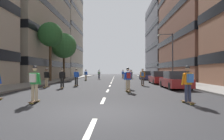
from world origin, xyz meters
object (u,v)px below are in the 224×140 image
(street_tree_mid, at_px, (50,35))
(streetlamp_right, at_px, (170,52))
(skater_1, at_px, (128,77))
(parked_car_mid, at_px, (175,81))
(street_tree_far, at_px, (64,46))
(skater_9, at_px, (143,76))
(skater_8, at_px, (188,82))
(skater_11, at_px, (76,76))
(skater_2, at_px, (99,74))
(skater_3, at_px, (128,78))
(skater_7, at_px, (34,82))
(skater_0, at_px, (62,77))
(parked_car_far, at_px, (146,76))
(skater_5, at_px, (47,77))
(skater_6, at_px, (132,74))
(skater_4, at_px, (86,74))
(skater_13, at_px, (130,74))
(parked_car_near, at_px, (159,78))
(skater_12, at_px, (123,74))

(street_tree_mid, height_order, streetlamp_right, street_tree_mid)
(skater_1, bearing_deg, parked_car_mid, 4.33)
(street_tree_far, xyz_separation_m, skater_9, (12.05, -14.24, -4.98))
(skater_8, relative_size, skater_11, 1.00)
(skater_2, xyz_separation_m, skater_3, (4.12, -22.50, 0.00))
(street_tree_mid, bearing_deg, skater_7, -73.42)
(street_tree_far, relative_size, skater_11, 4.56)
(skater_7, distance_m, skater_11, 10.76)
(skater_9, bearing_deg, streetlamp_right, 54.92)
(street_tree_mid, bearing_deg, skater_0, -66.02)
(streetlamp_right, relative_size, skater_3, 3.65)
(parked_car_far, height_order, skater_5, skater_5)
(skater_8, bearing_deg, skater_6, 90.56)
(streetlamp_right, height_order, skater_7, streetlamp_right)
(skater_1, height_order, skater_4, same)
(parked_car_mid, height_order, skater_11, skater_11)
(skater_8, relative_size, skater_13, 1.00)
(parked_car_near, height_order, street_tree_mid, street_tree_mid)
(skater_9, bearing_deg, skater_6, 88.98)
(skater_12, bearing_deg, skater_6, -7.88)
(street_tree_far, xyz_separation_m, skater_12, (10.67, 5.48, -5.01))
(skater_6, bearing_deg, parked_car_mid, -84.96)
(skater_4, bearing_deg, skater_13, 35.32)
(parked_car_mid, relative_size, parked_car_far, 1.00)
(street_tree_mid, bearing_deg, skater_6, 44.90)
(skater_6, xyz_separation_m, skater_7, (-6.95, -30.66, 0.00))
(street_tree_mid, relative_size, skater_3, 4.65)
(skater_8, xyz_separation_m, skater_13, (-0.72, 28.21, -0.03))
(parked_car_far, xyz_separation_m, skater_8, (-1.72, -24.96, 0.32))
(streetlamp_right, relative_size, skater_5, 3.65)
(parked_car_far, relative_size, street_tree_far, 0.54)
(skater_1, xyz_separation_m, skater_9, (1.72, 3.67, 0.03))
(skater_2, relative_size, skater_7, 1.00)
(skater_6, bearing_deg, skater_3, -94.94)
(skater_13, bearing_deg, streetlamp_right, -66.08)
(parked_car_far, bearing_deg, skater_1, -103.19)
(skater_7, distance_m, skater_9, 12.98)
(street_tree_mid, xyz_separation_m, skater_7, (5.45, -18.30, -5.61))
(skater_3, height_order, skater_11, same)
(street_tree_far, relative_size, skater_6, 4.56)
(streetlamp_right, relative_size, skater_0, 3.65)
(skater_5, bearing_deg, skater_2, 80.28)
(street_tree_mid, distance_m, streetlamp_right, 16.83)
(street_tree_mid, height_order, skater_6, street_tree_mid)
(parked_car_near, xyz_separation_m, skater_2, (-8.35, 13.00, 0.32))
(skater_3, height_order, skater_4, same)
(skater_0, xyz_separation_m, skater_3, (5.66, -3.08, 0.03))
(skater_0, height_order, skater_13, same)
(skater_0, distance_m, skater_9, 8.12)
(parked_car_near, relative_size, parked_car_far, 1.00)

